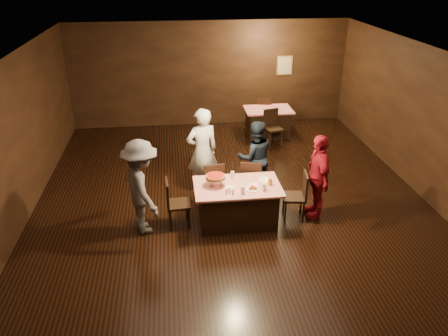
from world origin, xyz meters
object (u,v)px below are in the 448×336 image
Objects in this scene: diner_white_jacket at (202,151)px; pizza_stand at (215,177)px; main_table at (237,204)px; back_table at (268,122)px; glass_front_left at (243,190)px; chair_far_left at (212,182)px; diner_grey_knit at (142,187)px; chair_end_left at (178,203)px; chair_far_right at (251,180)px; chair_end_right at (294,196)px; glass_back at (232,175)px; diner_navy_hoodie at (255,157)px; plate_empty at (265,180)px; chair_back_near at (274,128)px; glass_front_right at (264,187)px; diner_red_shirt at (318,176)px; chair_back_far at (264,112)px; glass_amber at (270,182)px.

diner_white_jacket is 1.23m from pizza_stand.
diner_white_jacket reaches higher than main_table.
back_table is 4.87m from glass_front_left.
diner_grey_knit reaches higher than chair_far_left.
chair_end_left is 1.24m from glass_front_left.
chair_end_right is (0.70, -0.75, 0.00)m from chair_far_right.
chair_end_right is 1.57m from pizza_stand.
chair_end_left is at bearing 50.15° from diner_white_jacket.
chair_end_left is at bearing -164.05° from glass_back.
diner_navy_hoodie is 6.39× the size of plate_empty.
chair_back_near is 4.03m from glass_front_right.
diner_grey_knit reaches higher than diner_red_shirt.
diner_navy_hoodie reaches higher than glass_back.
chair_end_left reaches higher than back_table.
chair_end_left is 0.76m from diner_grey_knit.
chair_far_left is 6.79× the size of glass_front_right.
pizza_stand is 0.97m from plate_empty.
diner_grey_knit reaches higher than chair_back_near.
plate_empty is 0.62m from glass_back.
chair_end_left is at bearing 38.55° from chair_far_left.
chair_end_right is 6.79× the size of glass_back.
diner_white_jacket is 1.58m from plate_empty.
chair_back_far is at bearing 74.25° from glass_front_left.
main_table is at bearing 85.72° from chair_back_far.
diner_red_shirt reaches higher than main_table.
diner_red_shirt is (0.02, -3.57, 0.36)m from chair_back_near.
chair_back_near is 3.59m from diner_red_shirt.
diner_red_shirt is (0.02, -4.87, 0.36)m from chair_back_far.
glass_front_right is 1.00× the size of glass_amber.
glass_front_right is at bearing 81.87° from diner_navy_hoodie.
pizza_stand reaches higher than glass_back.
glass_back is at bearing 59.24° from chair_far_right.
back_table is at bearing 70.59° from main_table.
glass_front_right reaches higher than main_table.
diner_navy_hoodie is at bearing 49.07° from pizza_stand.
glass_back is (-0.05, 0.30, 0.46)m from main_table.
glass_back is at bearing 165.96° from plate_empty.
diner_grey_knit is at bearing 23.32° from chair_far_left.
diner_white_jacket is at bearing -146.36° from chair_back_near.
glass_amber is at bearing 118.28° from chair_far_right.
main_table is 0.75m from glass_amber.
glass_back is at bearing 99.46° from glass_front_left.
chair_back_far is 0.59× the size of diner_navy_hoodie.
glass_front_right is (-1.07, -5.17, 0.37)m from chair_back_far.
diner_grey_knit is at bearing -174.67° from pizza_stand.
glass_front_left is at bearing -172.87° from glass_front_right.
glass_front_right is at bearing -101.98° from chair_end_left.
diner_red_shirt is (1.14, -0.70, 0.36)m from chair_far_right.
glass_amber is (0.05, -0.20, 0.06)m from plate_empty.
diner_grey_knit is (-2.83, -0.07, 0.42)m from chair_end_right.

